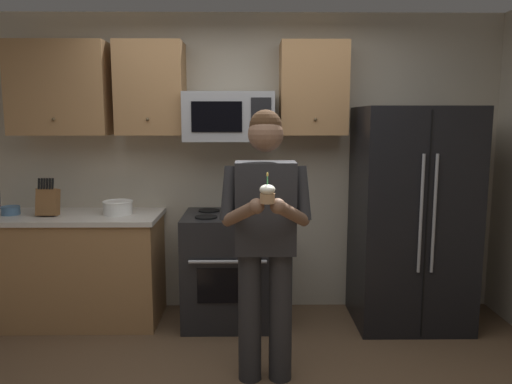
{
  "coord_description": "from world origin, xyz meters",
  "views": [
    {
      "loc": [
        0.02,
        -2.66,
        1.7
      ],
      "look_at": [
        0.06,
        0.4,
        1.25
      ],
      "focal_mm": 34.65,
      "sensor_mm": 36.0,
      "label": 1
    }
  ],
  "objects_px": {
    "refrigerator": "(411,217)",
    "person": "(265,232)",
    "cupcake": "(267,194)",
    "microwave": "(229,117)",
    "knife_block": "(48,201)",
    "bowl_small_colored": "(11,210)",
    "oven_range": "(230,268)",
    "bowl_large_white": "(118,207)"
  },
  "relations": [
    {
      "from": "knife_block",
      "to": "cupcake",
      "type": "relative_size",
      "value": 1.84
    },
    {
      "from": "knife_block",
      "to": "bowl_small_colored",
      "type": "height_order",
      "value": "knife_block"
    },
    {
      "from": "microwave",
      "to": "knife_block",
      "type": "xyz_separation_m",
      "value": [
        -1.48,
        -0.15,
        -0.68
      ]
    },
    {
      "from": "oven_range",
      "to": "bowl_large_white",
      "type": "bearing_deg",
      "value": 178.9
    },
    {
      "from": "cupcake",
      "to": "oven_range",
      "type": "bearing_deg",
      "value": 101.67
    },
    {
      "from": "microwave",
      "to": "person",
      "type": "relative_size",
      "value": 0.42
    },
    {
      "from": "knife_block",
      "to": "bowl_large_white",
      "type": "height_order",
      "value": "knife_block"
    },
    {
      "from": "oven_range",
      "to": "cupcake",
      "type": "xyz_separation_m",
      "value": [
        0.27,
        -1.3,
        0.83
      ]
    },
    {
      "from": "refrigerator",
      "to": "cupcake",
      "type": "xyz_separation_m",
      "value": [
        -1.23,
        -1.26,
        0.39
      ]
    },
    {
      "from": "bowl_large_white",
      "to": "cupcake",
      "type": "height_order",
      "value": "cupcake"
    },
    {
      "from": "refrigerator",
      "to": "person",
      "type": "height_order",
      "value": "refrigerator"
    },
    {
      "from": "refrigerator",
      "to": "cupcake",
      "type": "relative_size",
      "value": 10.35
    },
    {
      "from": "oven_range",
      "to": "refrigerator",
      "type": "bearing_deg",
      "value": -1.5
    },
    {
      "from": "microwave",
      "to": "bowl_small_colored",
      "type": "relative_size",
      "value": 4.85
    },
    {
      "from": "oven_range",
      "to": "bowl_small_colored",
      "type": "bearing_deg",
      "value": 179.69
    },
    {
      "from": "refrigerator",
      "to": "knife_block",
      "type": "relative_size",
      "value": 5.63
    },
    {
      "from": "oven_range",
      "to": "person",
      "type": "distance_m",
      "value": 1.14
    },
    {
      "from": "bowl_small_colored",
      "to": "cupcake",
      "type": "bearing_deg",
      "value": -32.29
    },
    {
      "from": "microwave",
      "to": "bowl_large_white",
      "type": "bearing_deg",
      "value": -173.73
    },
    {
      "from": "microwave",
      "to": "cupcake",
      "type": "xyz_separation_m",
      "value": [
        0.27,
        -1.42,
        -0.43
      ]
    },
    {
      "from": "person",
      "to": "bowl_large_white",
      "type": "bearing_deg",
      "value": 140.32
    },
    {
      "from": "oven_range",
      "to": "bowl_large_white",
      "type": "xyz_separation_m",
      "value": [
        -0.92,
        0.02,
        0.52
      ]
    },
    {
      "from": "refrigerator",
      "to": "bowl_small_colored",
      "type": "relative_size",
      "value": 11.79
    },
    {
      "from": "refrigerator",
      "to": "bowl_large_white",
      "type": "relative_size",
      "value": 7.28
    },
    {
      "from": "knife_block",
      "to": "bowl_large_white",
      "type": "bearing_deg",
      "value": 4.89
    },
    {
      "from": "bowl_large_white",
      "to": "person",
      "type": "distance_m",
      "value": 1.55
    },
    {
      "from": "bowl_small_colored",
      "to": "cupcake",
      "type": "xyz_separation_m",
      "value": [
        2.07,
        -1.31,
        0.33
      ]
    },
    {
      "from": "refrigerator",
      "to": "cupcake",
      "type": "bearing_deg",
      "value": -134.3
    },
    {
      "from": "refrigerator",
      "to": "bowl_large_white",
      "type": "distance_m",
      "value": 2.43
    },
    {
      "from": "refrigerator",
      "to": "bowl_small_colored",
      "type": "height_order",
      "value": "refrigerator"
    },
    {
      "from": "refrigerator",
      "to": "cupcake",
      "type": "distance_m",
      "value": 1.81
    },
    {
      "from": "microwave",
      "to": "refrigerator",
      "type": "xyz_separation_m",
      "value": [
        1.5,
        -0.16,
        -0.82
      ]
    },
    {
      "from": "refrigerator",
      "to": "bowl_large_white",
      "type": "height_order",
      "value": "refrigerator"
    },
    {
      "from": "oven_range",
      "to": "cupcake",
      "type": "distance_m",
      "value": 1.57
    },
    {
      "from": "knife_block",
      "to": "cupcake",
      "type": "distance_m",
      "value": 2.18
    },
    {
      "from": "microwave",
      "to": "cupcake",
      "type": "height_order",
      "value": "microwave"
    },
    {
      "from": "microwave",
      "to": "cupcake",
      "type": "distance_m",
      "value": 1.51
    },
    {
      "from": "bowl_small_colored",
      "to": "person",
      "type": "distance_m",
      "value": 2.3
    },
    {
      "from": "oven_range",
      "to": "bowl_small_colored",
      "type": "relative_size",
      "value": 6.11
    },
    {
      "from": "oven_range",
      "to": "microwave",
      "type": "height_order",
      "value": "microwave"
    },
    {
      "from": "microwave",
      "to": "cupcake",
      "type": "relative_size",
      "value": 4.26
    },
    {
      "from": "oven_range",
      "to": "knife_block",
      "type": "height_order",
      "value": "knife_block"
    }
  ]
}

